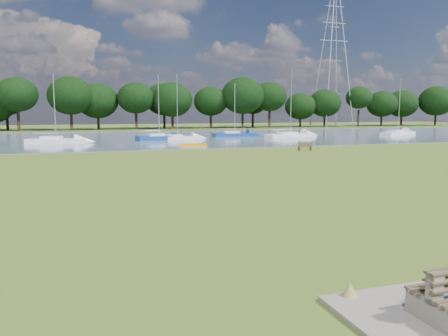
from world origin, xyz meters
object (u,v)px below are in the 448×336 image
object	(u,v)px
sailboat_6	(159,136)
sailboat_3	(55,139)
riverbank_bench	(305,146)
sailboat_7	(290,134)
pylon	(334,39)
sailboat_5	(398,132)
sailboat_1	(177,137)
sailboat_8	(234,133)
kayak	(194,145)

from	to	relation	value
sailboat_6	sailboat_3	bearing A→B (deg)	173.66
riverbank_bench	sailboat_7	bearing A→B (deg)	73.40
riverbank_bench	pylon	size ratio (longest dim) A/B	0.04
sailboat_3	sailboat_7	bearing A→B (deg)	15.18
sailboat_3	sailboat_7	size ratio (longest dim) A/B	0.83
pylon	sailboat_6	xyz separation A→B (m)	(-46.16, -34.02, -19.53)
riverbank_bench	sailboat_5	distance (m)	33.38
sailboat_1	sailboat_8	bearing A→B (deg)	24.93
sailboat_3	sailboat_6	bearing A→B (deg)	19.79
kayak	sailboat_7	world-z (taller)	sailboat_7
sailboat_1	sailboat_7	size ratio (longest dim) A/B	0.87
sailboat_1	sailboat_3	size ratio (longest dim) A/B	1.06
pylon	sailboat_8	world-z (taller)	pylon
sailboat_6	sailboat_8	distance (m)	12.68
riverbank_bench	sailboat_6	size ratio (longest dim) A/B	0.17
sailboat_1	sailboat_5	size ratio (longest dim) A/B	0.98
sailboat_3	kayak	bearing A→B (deg)	-19.99
sailboat_3	sailboat_6	world-z (taller)	sailboat_6
sailboat_5	sailboat_6	size ratio (longest dim) A/B	1.04
riverbank_bench	sailboat_8	size ratio (longest dim) A/B	0.18
sailboat_5	sailboat_6	distance (m)	37.91
sailboat_6	sailboat_5	bearing A→B (deg)	-13.41
sailboat_3	sailboat_5	distance (m)	50.25
pylon	sailboat_1	bearing A→B (deg)	-142.31
kayak	sailboat_6	distance (m)	10.65
sailboat_3	sailboat_8	bearing A→B (deg)	25.96
sailboat_5	sailboat_3	bearing A→B (deg)	164.01
kayak	sailboat_8	world-z (taller)	sailboat_8
sailboat_5	sailboat_6	world-z (taller)	sailboat_5
kayak	sailboat_6	world-z (taller)	sailboat_6
sailboat_8	kayak	bearing A→B (deg)	-124.45
pylon	kayak	bearing A→B (deg)	-134.79
sailboat_1	sailboat_3	distance (m)	14.88
sailboat_5	sailboat_6	bearing A→B (deg)	162.27
riverbank_bench	sailboat_8	world-z (taller)	sailboat_8
sailboat_1	sailboat_6	xyz separation A→B (m)	(-2.45, -0.25, 0.10)
kayak	sailboat_3	xyz separation A→B (m)	(-14.27, 8.54, 0.36)
sailboat_3	pylon	bearing A→B (deg)	42.50
sailboat_7	kayak	bearing A→B (deg)	-157.59
sailboat_1	kayak	bearing A→B (deg)	-92.15
sailboat_3	sailboat_1	bearing A→B (deg)	19.29
riverbank_bench	sailboat_7	size ratio (longest dim) A/B	0.14
kayak	sailboat_7	xyz separation A→B (m)	(16.76, 10.86, 0.33)
kayak	sailboat_1	bearing A→B (deg)	104.30
sailboat_8	pylon	bearing A→B (deg)	39.36
kayak	sailboat_1	xyz separation A→B (m)	(0.45, 10.71, 0.29)
riverbank_bench	sailboat_5	size ratio (longest dim) A/B	0.16
kayak	pylon	world-z (taller)	pylon
sailboat_1	sailboat_3	world-z (taller)	sailboat_1
sailboat_1	sailboat_8	distance (m)	10.32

